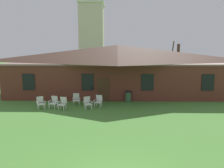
# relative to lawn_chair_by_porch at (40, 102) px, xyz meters

# --- Properties ---
(brick_building) EXTENTS (22.37, 10.40, 5.19)m
(brick_building) POSITION_rel_lawn_chair_by_porch_xyz_m (6.13, 7.68, 2.15)
(brick_building) COLOR brown
(brick_building) RESTS_ON ground
(dome_tower) EXTENTS (5.18, 5.18, 19.79)m
(dome_tower) POSITION_rel_lawn_chair_by_porch_xyz_m (0.89, 29.28, 8.57)
(dome_tower) COLOR beige
(dome_tower) RESTS_ON ground
(lawn_chair_by_porch) EXTENTS (0.84, 0.86, 0.96)m
(lawn_chair_by_porch) POSITION_rel_lawn_chair_by_porch_xyz_m (0.00, 0.00, 0.00)
(lawn_chair_by_porch) COLOR silver
(lawn_chair_by_porch) RESTS_ON ground
(lawn_chair_near_door) EXTENTS (0.72, 0.77, 0.96)m
(lawn_chair_near_door) POSITION_rel_lawn_chair_by_porch_xyz_m (1.00, 0.22, 0.00)
(lawn_chair_near_door) COLOR white
(lawn_chair_near_door) RESTS_ON ground
(lawn_chair_left_end) EXTENTS (0.71, 0.75, 0.96)m
(lawn_chair_left_end) POSITION_rel_lawn_chair_by_porch_xyz_m (1.81, -0.14, 0.00)
(lawn_chair_left_end) COLOR silver
(lawn_chair_left_end) RESTS_ON ground
(lawn_chair_middle) EXTENTS (0.73, 0.77, 0.96)m
(lawn_chair_middle) POSITION_rel_lawn_chair_by_porch_xyz_m (2.61, 1.36, 0.00)
(lawn_chair_middle) COLOR silver
(lawn_chair_middle) RESTS_ON ground
(lawn_chair_right_end) EXTENTS (0.79, 0.84, 0.96)m
(lawn_chair_right_end) POSITION_rel_lawn_chair_by_porch_xyz_m (3.74, 0.05, 0.00)
(lawn_chair_right_end) COLOR silver
(lawn_chair_right_end) RESTS_ON ground
(lawn_chair_far_side) EXTENTS (0.73, 0.77, 0.96)m
(lawn_chair_far_side) POSITION_rel_lawn_chair_by_porch_xyz_m (4.58, 0.69, 0.00)
(lawn_chair_far_side) COLOR white
(lawn_chair_far_side) RESTS_ON ground
(bare_tree_beside_building) EXTENTS (1.80, 2.04, 5.78)m
(bare_tree_beside_building) POSITION_rel_lawn_chair_by_porch_xyz_m (13.74, 11.19, 2.42)
(bare_tree_beside_building) COLOR brown
(bare_tree_beside_building) RESTS_ON ground
(trash_bin) EXTENTS (0.56, 0.56, 0.98)m
(trash_bin) POSITION_rel_lawn_chair_by_porch_xyz_m (7.09, 2.39, -0.00)
(trash_bin) COLOR #335638
(trash_bin) RESTS_ON ground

